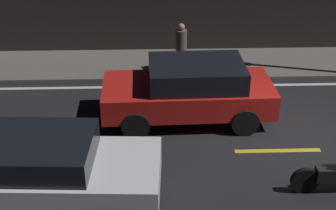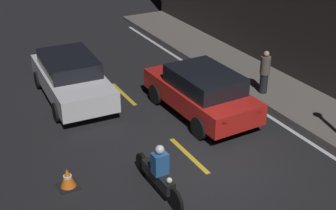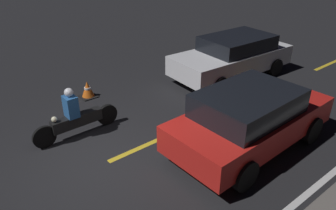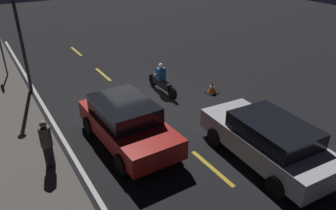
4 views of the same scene
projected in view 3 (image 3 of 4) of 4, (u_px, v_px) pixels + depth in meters
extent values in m
plane|color=black|center=(108.00, 162.00, 7.50)|extent=(56.00, 56.00, 0.00)
cube|color=gold|center=(328.00, 64.00, 13.06)|extent=(2.00, 0.14, 0.01)
cube|color=gold|center=(258.00, 95.00, 10.55)|extent=(2.00, 0.14, 0.01)
cube|color=gold|center=(144.00, 146.00, 8.05)|extent=(2.00, 0.14, 0.01)
cube|color=silver|center=(231.00, 60.00, 11.67)|extent=(4.58, 2.05, 0.67)
cube|color=black|center=(237.00, 43.00, 11.51)|extent=(2.55, 1.76, 0.49)
cube|color=red|center=(285.00, 48.00, 12.32)|extent=(0.07, 0.20, 0.10)
cube|color=red|center=(260.00, 40.00, 13.17)|extent=(0.07, 0.20, 0.10)
cylinder|color=black|center=(220.00, 86.00, 10.46)|extent=(0.63, 0.21, 0.63)
cylinder|color=black|center=(185.00, 69.00, 11.73)|extent=(0.63, 0.21, 0.63)
cylinder|color=black|center=(275.00, 67.00, 11.91)|extent=(0.63, 0.21, 0.63)
cylinder|color=black|center=(239.00, 54.00, 13.19)|extent=(0.63, 0.21, 0.63)
cube|color=red|center=(251.00, 123.00, 7.76)|extent=(4.31, 1.95, 0.64)
cube|color=black|center=(248.00, 103.00, 7.36)|extent=(2.39, 1.71, 0.55)
cube|color=red|center=(167.00, 138.00, 6.88)|extent=(0.07, 0.20, 0.10)
cube|color=red|center=(209.00, 165.00, 6.07)|extent=(0.07, 0.20, 0.10)
cylinder|color=black|center=(252.00, 104.00, 9.27)|extent=(0.69, 0.20, 0.68)
cylinder|color=black|center=(312.00, 130.00, 8.06)|extent=(0.69, 0.20, 0.68)
cylinder|color=black|center=(184.00, 138.00, 7.75)|extent=(0.69, 0.20, 0.68)
cylinder|color=black|center=(245.00, 176.00, 6.54)|extent=(0.69, 0.20, 0.68)
cylinder|color=black|center=(45.00, 137.00, 7.88)|extent=(0.58, 0.09, 0.58)
cylinder|color=black|center=(107.00, 115.00, 8.86)|extent=(0.58, 0.11, 0.58)
cube|color=black|center=(77.00, 120.00, 8.30)|extent=(1.32, 0.25, 0.30)
sphere|color=#F2EABF|center=(54.00, 119.00, 7.88)|extent=(0.14, 0.14, 0.14)
cube|color=#265999|center=(71.00, 107.00, 8.05)|extent=(0.28, 0.36, 0.55)
sphere|color=silver|center=(69.00, 92.00, 7.87)|extent=(0.22, 0.22, 0.22)
cube|color=black|center=(89.00, 96.00, 10.47)|extent=(0.51, 0.51, 0.03)
cone|color=orange|center=(88.00, 89.00, 10.35)|extent=(0.39, 0.39, 0.49)
cylinder|color=white|center=(88.00, 88.00, 10.34)|extent=(0.21, 0.21, 0.06)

